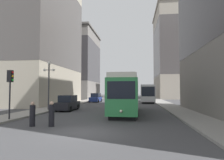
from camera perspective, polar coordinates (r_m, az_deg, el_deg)
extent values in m
plane|color=#424244|center=(11.96, -8.08, -14.65)|extent=(200.00, 200.00, 0.00)
cube|color=gray|center=(52.53, -5.16, -5.52)|extent=(2.83, 120.00, 0.15)
cube|color=gray|center=(51.61, 12.47, -5.51)|extent=(2.83, 120.00, 0.15)
cube|color=black|center=(21.79, 4.06, -8.89)|extent=(2.33, 11.40, 0.35)
cube|color=#2D8447|center=(21.68, 4.04, -4.35)|extent=(2.73, 12.39, 3.10)
cube|color=black|center=(21.68, 4.03, -2.51)|extent=(2.76, 11.89, 1.08)
cube|color=silver|center=(21.71, 4.02, 0.32)|extent=(2.52, 12.14, 0.44)
cube|color=black|center=(15.53, 2.64, -2.91)|extent=(2.21, 0.10, 1.40)
sphere|color=#F2EACC|center=(15.55, 2.64, -8.98)|extent=(0.24, 0.24, 0.24)
cube|color=black|center=(40.88, 10.20, -6.08)|extent=(2.56, 10.24, 0.35)
cube|color=silver|center=(40.82, 10.18, -3.66)|extent=(2.98, 11.13, 3.10)
cube|color=black|center=(40.82, 10.17, -2.90)|extent=(2.99, 10.69, 1.30)
cube|color=black|center=(35.32, 10.35, -3.27)|extent=(2.31, 0.17, 1.71)
cylinder|color=black|center=(40.04, -6.37, -5.96)|extent=(0.21, 0.65, 0.64)
cylinder|color=black|center=(42.56, -5.38, -5.79)|extent=(0.21, 0.65, 0.64)
cylinder|color=black|center=(39.60, -3.98, -6.01)|extent=(0.21, 0.65, 0.64)
cylinder|color=black|center=(42.14, -3.12, -5.83)|extent=(0.21, 0.65, 0.64)
cube|color=navy|center=(41.06, -4.70, -5.51)|extent=(2.02, 4.31, 0.84)
cube|color=black|center=(41.13, -4.66, -4.36)|extent=(1.70, 2.40, 0.80)
cylinder|color=black|center=(23.75, -15.83, -7.95)|extent=(0.18, 0.64, 0.64)
cylinder|color=black|center=(26.38, -13.40, -7.47)|extent=(0.18, 0.64, 0.64)
cylinder|color=black|center=(23.14, -11.90, -8.13)|extent=(0.18, 0.64, 0.64)
cylinder|color=black|center=(25.83, -9.82, -7.60)|extent=(0.18, 0.64, 0.64)
cube|color=black|center=(24.74, -12.69, -7.13)|extent=(1.82, 4.59, 0.84)
cube|color=black|center=(24.80, -12.58, -5.22)|extent=(1.60, 2.53, 0.80)
cylinder|color=black|center=(14.53, -21.94, -9.54)|extent=(0.37, 0.37, 1.42)
sphere|color=tan|center=(14.46, -21.88, -6.28)|extent=(0.25, 0.25, 0.25)
cylinder|color=black|center=(14.09, -17.01, -9.78)|extent=(0.38, 0.38, 1.45)
sphere|color=tan|center=(14.02, -16.96, -6.37)|extent=(0.26, 0.26, 0.26)
cylinder|color=#232328|center=(17.70, -27.36, -3.74)|extent=(0.12, 0.12, 3.88)
cube|color=black|center=(17.73, -27.25, 0.99)|extent=(0.36, 0.36, 0.95)
sphere|color=red|center=(17.64, -26.69, 1.99)|extent=(0.18, 0.18, 0.18)
sphere|color=gold|center=(17.62, -26.71, 1.00)|extent=(0.18, 0.18, 0.18)
sphere|color=green|center=(17.61, -26.73, 0.01)|extent=(0.18, 0.18, 0.18)
cylinder|color=#333338|center=(24.32, -17.77, -1.95)|extent=(0.16, 0.16, 5.30)
sphere|color=white|center=(24.52, -17.66, 4.63)|extent=(0.36, 0.36, 0.36)
sphere|color=white|center=(24.67, -18.86, 2.74)|extent=(0.31, 0.31, 0.31)
sphere|color=white|center=(24.21, -16.51, 2.81)|extent=(0.31, 0.31, 0.31)
cube|color=#333338|center=(24.43, -17.69, 2.78)|extent=(1.10, 0.06, 0.06)
cube|color=#B2A893|center=(40.33, -22.51, 12.07)|extent=(13.88, 19.63, 25.47)
cube|color=#595451|center=(40.68, -22.48, 13.81)|extent=(13.92, 19.67, 15.28)
cube|color=gray|center=(62.25, -11.74, 3.99)|extent=(14.91, 17.62, 19.80)
cube|color=#423F43|center=(62.38, -11.73, 4.90)|extent=(14.95, 17.66, 11.88)
cube|color=slate|center=(64.27, -11.65, 13.01)|extent=(15.51, 18.22, 0.50)
cube|color=#A89E8E|center=(65.19, 19.14, 6.87)|extent=(14.80, 19.14, 26.75)
cube|color=#544F4E|center=(65.43, 19.12, 8.02)|extent=(14.84, 19.18, 16.05)
cube|color=gray|center=(68.80, 18.94, 18.12)|extent=(15.40, 19.74, 0.50)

